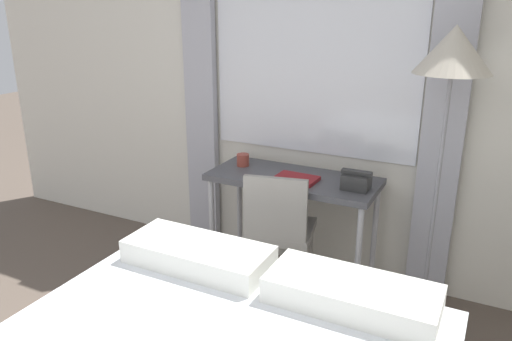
{
  "coord_description": "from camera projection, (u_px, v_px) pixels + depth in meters",
  "views": [
    {
      "loc": [
        1.37,
        -0.01,
        1.82
      ],
      "look_at": [
        0.16,
        2.37,
        0.91
      ],
      "focal_mm": 35.0,
      "sensor_mm": 36.0,
      "label": 1
    }
  ],
  "objects": [
    {
      "name": "book",
      "position": [
        296.0,
        179.0,
        3.1
      ],
      "size": [
        0.27,
        0.18,
        0.02
      ],
      "rotation": [
        0.0,
        0.0,
        -0.04
      ],
      "color": "maroon",
      "rests_on": "desk"
    },
    {
      "name": "desk_chair",
      "position": [
        279.0,
        226.0,
        3.08
      ],
      "size": [
        0.47,
        0.47,
        0.86
      ],
      "rotation": [
        0.0,
        0.0,
        0.21
      ],
      "color": "gray",
      "rests_on": "ground_plane"
    },
    {
      "name": "telephone",
      "position": [
        356.0,
        181.0,
        2.95
      ],
      "size": [
        0.18,
        0.13,
        0.11
      ],
      "color": "#2D2D2D",
      "rests_on": "desk"
    },
    {
      "name": "standing_lamp",
      "position": [
        451.0,
        72.0,
        2.53
      ],
      "size": [
        0.39,
        0.39,
        1.71
      ],
      "color": "#4C4C51",
      "rests_on": "ground_plane"
    },
    {
      "name": "wall_back_with_window",
      "position": [
        286.0,
        75.0,
        3.34
      ],
      "size": [
        5.28,
        0.13,
        2.7
      ],
      "color": "silver",
      "rests_on": "ground_plane"
    },
    {
      "name": "mug",
      "position": [
        243.0,
        160.0,
        3.38
      ],
      "size": [
        0.08,
        0.08,
        0.08
      ],
      "color": "#993F33",
      "rests_on": "desk"
    },
    {
      "name": "desk",
      "position": [
        293.0,
        188.0,
        3.21
      ],
      "size": [
        1.08,
        0.47,
        0.76
      ],
      "color": "#4C4C51",
      "rests_on": "ground_plane"
    }
  ]
}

